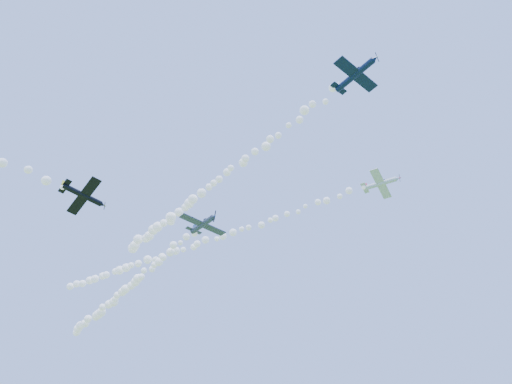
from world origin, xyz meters
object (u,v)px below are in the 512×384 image
Objects in this scene: plane_grey at (203,224)px; plane_black at (84,196)px; plane_white at (381,183)px; plane_navy at (356,74)px.

plane_black is at bearing -92.10° from plane_grey.
plane_white is at bearing 56.99° from plane_grey.
plane_white is at bearing 118.49° from plane_navy.
plane_white is 34.36m from plane_grey.
plane_white is 1.09× the size of plane_black.
plane_grey is at bearing -174.01° from plane_navy.
plane_black is (-38.85, -15.05, -13.96)m from plane_navy.
plane_navy is 1.19× the size of plane_black.
plane_navy is 43.94m from plane_black.
plane_navy is (7.08, -24.65, 1.81)m from plane_white.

